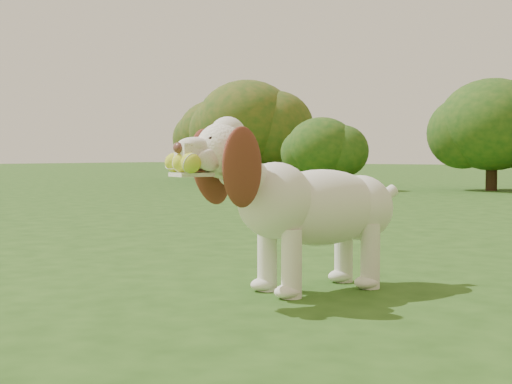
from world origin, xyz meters
The scene contains 6 objects.
ground centered at (0.00, 0.00, 0.00)m, with size 80.00×80.00×0.00m, color #234614.
dog centered at (0.44, 0.31, 0.41)m, with size 0.70×1.13×0.76m.
shrub_a centered at (-4.22, 8.15, 0.74)m, with size 1.21×1.21×1.25m.
shrub_b centered at (-1.82, 9.70, 1.11)m, with size 1.83×1.83×1.89m.
shrub_g centered at (-9.04, 11.15, 1.15)m, with size 1.89×1.89×1.96m.
shrub_e centered at (-6.62, 9.20, 1.25)m, with size 2.05×2.05×2.12m.
Camera 1 is at (2.14, -2.33, 0.61)m, focal length 50.00 mm.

